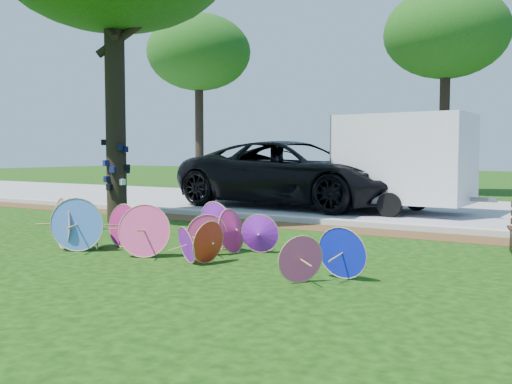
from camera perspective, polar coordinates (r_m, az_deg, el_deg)
ground at (r=8.38m, az=-10.13°, el=-6.84°), size 90.00×90.00×0.00m
mulch_strip at (r=12.09m, az=4.12°, el=-3.44°), size 90.00×1.00×0.01m
curb at (r=12.70m, az=5.56°, el=-2.84°), size 90.00×0.30×0.12m
street at (r=16.53m, az=11.80°, el=-1.52°), size 90.00×8.00×0.01m
parasol_pile at (r=8.82m, az=-9.12°, el=-3.86°), size 5.49×1.91×0.86m
black_van at (r=16.38m, az=3.84°, el=1.80°), size 6.99×3.57×1.89m
cargo_trailer at (r=14.98m, az=14.66°, el=3.24°), size 3.26×2.16×2.81m
bg_trees at (r=20.91m, az=19.62°, el=15.35°), size 26.15×6.17×7.40m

